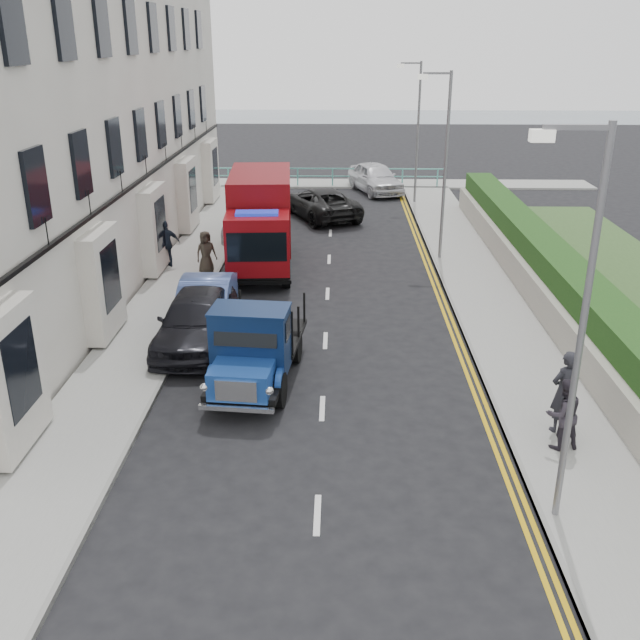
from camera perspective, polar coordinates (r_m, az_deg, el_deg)
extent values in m
plane|color=black|center=(15.13, 0.01, -10.75)|extent=(120.00, 120.00, 0.00)
cube|color=gray|center=(23.85, -12.03, 1.50)|extent=(2.40, 38.00, 0.12)
cube|color=gray|center=(23.73, 13.48, 1.27)|extent=(2.60, 38.00, 0.12)
cube|color=gray|center=(42.52, 1.01, 10.85)|extent=(30.00, 2.50, 0.12)
plane|color=slate|center=(73.20, 1.24, 15.41)|extent=(120.00, 120.00, 0.00)
cube|color=beige|center=(27.58, -20.47, 18.16)|extent=(6.00, 30.00, 14.00)
cube|color=black|center=(26.98, -13.16, 11.56)|extent=(0.12, 28.00, 0.10)
cube|color=#B2AD9E|center=(23.87, 16.63, 2.32)|extent=(0.30, 28.00, 1.00)
cube|color=#184315|center=(23.94, 18.35, 3.19)|extent=(1.20, 28.00, 1.70)
cube|color=#59B2A5|center=(41.55, 1.01, 12.02)|extent=(13.00, 0.08, 0.06)
cube|color=#59B2A5|center=(41.63, 1.01, 11.43)|extent=(13.00, 0.06, 0.05)
cylinder|color=slate|center=(12.36, 20.11, -1.65)|extent=(0.12, 0.12, 7.00)
cube|color=slate|center=(11.36, 19.91, 14.30)|extent=(1.00, 0.08, 0.08)
cube|color=beige|center=(11.23, 17.34, 13.90)|extent=(0.35, 0.18, 0.18)
cylinder|color=slate|center=(27.44, 9.98, 11.75)|extent=(0.12, 0.12, 7.00)
cube|color=slate|center=(27.00, 9.36, 18.90)|extent=(1.00, 0.08, 0.08)
cube|color=beige|center=(26.95, 8.23, 18.70)|extent=(0.35, 0.18, 0.18)
cylinder|color=slate|center=(37.25, 7.82, 14.46)|extent=(0.12, 0.12, 7.00)
cube|color=slate|center=(36.93, 7.29, 19.72)|extent=(1.00, 0.08, 0.08)
cube|color=beige|center=(36.89, 6.46, 19.56)|extent=(0.35, 0.18, 0.18)
cylinder|color=black|center=(17.08, -8.48, -5.29)|extent=(0.31, 0.88, 0.86)
cylinder|color=black|center=(16.76, -3.25, -5.63)|extent=(0.31, 0.88, 0.86)
cylinder|color=black|center=(19.27, -6.58, -1.93)|extent=(0.31, 0.88, 0.86)
cylinder|color=black|center=(18.98, -1.95, -2.17)|extent=(0.31, 0.88, 0.86)
cube|color=black|center=(17.94, -5.05, -3.29)|extent=(2.10, 4.44, 0.16)
cube|color=#1B4395|center=(16.35, -6.26, -4.71)|extent=(1.49, 1.29, 0.64)
cube|color=silver|center=(15.83, -6.74, -5.67)|extent=(0.94, 0.16, 0.49)
cube|color=#0C1E43|center=(17.05, -5.56, -1.64)|extent=(1.88, 1.24, 1.57)
cube|color=black|center=(18.82, -4.41, -1.35)|extent=(2.11, 2.67, 0.11)
cylinder|color=black|center=(24.74, -7.08, 3.63)|extent=(0.35, 1.00, 0.98)
cylinder|color=black|center=(24.66, -2.73, 3.71)|extent=(0.35, 1.00, 0.98)
cylinder|color=black|center=(27.38, -6.66, 5.43)|extent=(0.35, 1.00, 0.98)
cylinder|color=black|center=(27.30, -2.71, 5.51)|extent=(0.35, 1.00, 0.98)
cylinder|color=black|center=(29.27, -6.40, 6.52)|extent=(0.35, 1.00, 0.98)
cylinder|color=black|center=(29.19, -2.70, 6.59)|extent=(0.35, 1.00, 0.98)
cube|color=black|center=(26.85, -4.73, 5.57)|extent=(2.47, 6.38, 0.22)
cube|color=maroon|center=(24.36, -4.99, 6.16)|extent=(2.25, 1.84, 1.96)
cube|color=black|center=(23.54, -5.08, 5.83)|extent=(1.97, 0.20, 0.98)
cube|color=maroon|center=(27.45, -4.75, 8.92)|extent=(2.54, 4.78, 2.68)
imported|color=black|center=(20.12, -9.89, 0.02)|extent=(2.01, 4.67, 1.57)
imported|color=#5067AB|center=(21.46, -9.17, 1.26)|extent=(1.65, 4.37, 1.42)
imported|color=silver|center=(31.38, -5.42, 7.94)|extent=(2.43, 4.84, 1.35)
imported|color=black|center=(34.43, 0.05, 9.36)|extent=(4.33, 5.74, 1.45)
imported|color=silver|center=(40.36, 4.45, 11.28)|extent=(3.35, 5.15, 1.63)
imported|color=#222228|center=(16.18, 18.98, -5.43)|extent=(0.80, 0.66, 1.88)
imported|color=#2D2831|center=(15.60, 18.89, -7.12)|extent=(0.87, 0.75, 1.57)
imported|color=#1A2230|center=(27.04, -12.19, 5.98)|extent=(1.10, 0.88, 1.75)
imported|color=#373027|center=(26.00, -9.11, 5.36)|extent=(0.91, 0.83, 1.56)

